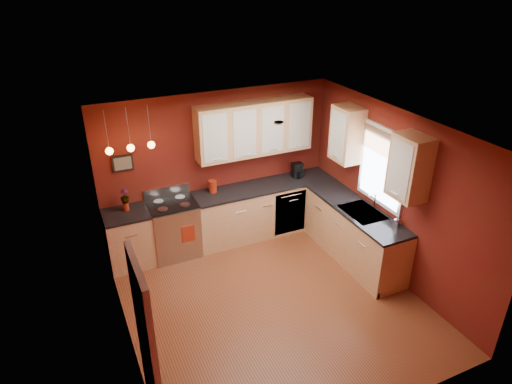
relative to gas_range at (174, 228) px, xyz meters
name	(u,v)px	position (x,y,z in m)	size (l,w,h in m)	color
floor	(272,301)	(0.92, -1.80, -0.48)	(4.20, 4.20, 0.00)	brown
ceiling	(275,131)	(0.92, -1.80, 2.12)	(4.00, 4.20, 0.02)	white
wall_back	(218,167)	(0.92, 0.30, 0.82)	(4.00, 0.02, 2.60)	maroon
wall_front	(373,328)	(0.92, -3.90, 0.82)	(4.00, 0.02, 2.60)	maroon
wall_left	(119,262)	(-1.08, -1.80, 0.82)	(0.02, 4.20, 2.60)	maroon
wall_right	(394,196)	(2.92, -1.80, 0.82)	(0.02, 4.20, 2.60)	maroon
base_cabinets_back_left	(129,240)	(-0.73, 0.00, -0.03)	(0.70, 0.60, 0.90)	#E8B07D
base_cabinets_back_right	(264,210)	(1.65, 0.00, -0.03)	(2.54, 0.60, 0.90)	#E8B07D
base_cabinets_right	(354,234)	(2.62, -1.35, -0.03)	(0.60, 2.10, 0.90)	#E8B07D
counter_back_left	(126,214)	(-0.73, 0.00, 0.44)	(0.70, 0.62, 0.04)	black
counter_back_right	(264,186)	(1.65, 0.00, 0.44)	(2.54, 0.62, 0.04)	black
counter_right	(357,209)	(2.62, -1.35, 0.44)	(0.62, 2.10, 0.04)	black
gas_range	(174,228)	(0.00, 0.00, 0.00)	(0.76, 0.64, 1.11)	#B1B0B5
dishwasher_front	(290,213)	(2.02, -0.29, -0.03)	(0.60, 0.02, 0.80)	#B1B0B5
sink	(362,213)	(2.62, -1.50, 0.43)	(0.50, 0.70, 0.33)	gray
window	(383,165)	(2.89, -1.50, 1.21)	(0.06, 1.02, 1.22)	white
door_left_wall	(148,349)	(-1.05, -3.00, 0.54)	(0.12, 0.82, 2.05)	white
upper_cabinets_back	(254,128)	(1.52, 0.12, 1.47)	(2.00, 0.35, 0.90)	#E8B07D
upper_cabinets_right	(376,149)	(2.75, -1.48, 1.47)	(0.35, 1.95, 0.90)	#E8B07D
wall_picture	(123,163)	(-0.63, 0.28, 1.17)	(0.32, 0.03, 0.26)	black
pendant_lights	(131,147)	(-0.53, -0.05, 1.53)	(0.71, 0.11, 0.66)	gray
red_canister	(213,186)	(0.74, 0.12, 0.57)	(0.14, 0.14, 0.21)	#A32711
red_vase	(126,206)	(-0.70, 0.09, 0.53)	(0.09, 0.09, 0.15)	#A32711
flowers	(124,196)	(-0.70, 0.09, 0.70)	(0.13, 0.13, 0.23)	#A32711
coffee_maker	(297,171)	(2.33, 0.05, 0.58)	(0.19, 0.18, 0.27)	black
soap_pump	(397,221)	(2.82, -2.05, 0.54)	(0.07, 0.08, 0.16)	silver
dish_towel	(188,234)	(0.15, -0.33, 0.04)	(0.21, 0.01, 0.29)	#A32711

